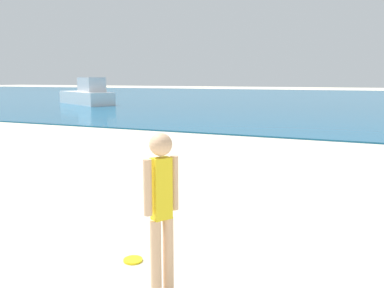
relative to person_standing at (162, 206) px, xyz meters
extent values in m
cube|color=#14567F|center=(-1.68, 40.96, -0.88)|extent=(160.00, 60.00, 0.06)
cylinder|color=#DDAD84|center=(0.04, 0.06, -0.52)|extent=(0.11, 0.11, 0.79)
cylinder|color=#DDAD84|center=(-0.04, -0.06, -0.52)|extent=(0.11, 0.11, 0.79)
cube|color=yellow|center=(0.00, 0.00, 0.17)|extent=(0.19, 0.21, 0.59)
sphere|color=#DDAD84|center=(0.00, 0.00, 0.59)|extent=(0.21, 0.21, 0.21)
cylinder|color=#DDAD84|center=(0.07, 0.13, 0.20)|extent=(0.08, 0.08, 0.53)
cylinder|color=#DDAD84|center=(-0.07, -0.13, 0.20)|extent=(0.08, 0.08, 0.53)
cylinder|color=yellow|center=(-0.67, 0.54, -0.90)|extent=(0.22, 0.22, 0.03)
cube|color=white|center=(-18.93, 22.97, -0.36)|extent=(6.37, 4.68, 0.99)
cube|color=silver|center=(-17.96, 22.44, 0.69)|extent=(2.61, 2.28, 1.11)
camera|label=1|loc=(1.74, -3.25, 1.19)|focal=37.96mm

